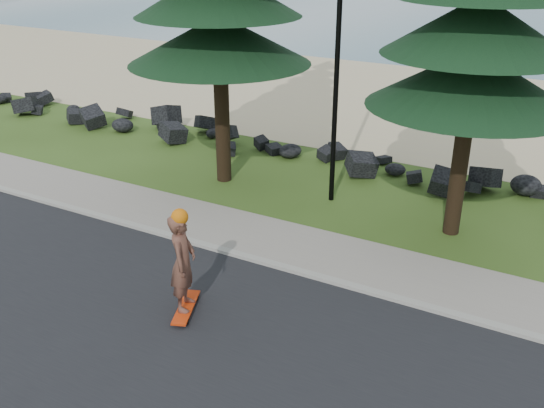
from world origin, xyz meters
name	(u,v)px	position (x,y,z in m)	size (l,w,h in m)	color
ground	(278,246)	(0.00, 0.00, 0.00)	(160.00, 160.00, 0.00)	#324C17
road	(163,348)	(0.00, -4.50, 0.01)	(160.00, 7.00, 0.02)	black
kerb	(260,261)	(0.00, -0.90, 0.05)	(160.00, 0.20, 0.10)	gray
sidewalk	(282,242)	(0.00, 0.20, 0.04)	(160.00, 2.00, 0.08)	gray
beach_sand	(436,106)	(0.00, 14.50, 0.01)	(160.00, 15.00, 0.01)	#C5B483
ocean	(541,12)	(0.00, 51.00, 0.00)	(160.00, 58.00, 0.01)	#406A7A
seawall_boulders	(361,172)	(0.00, 5.60, 0.00)	(60.00, 2.40, 1.10)	black
lamp_post	(338,53)	(0.00, 3.20, 4.13)	(0.25, 0.14, 8.14)	black
skateboarder	(183,263)	(-0.32, -3.33, 1.15)	(0.73, 1.25, 2.28)	red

